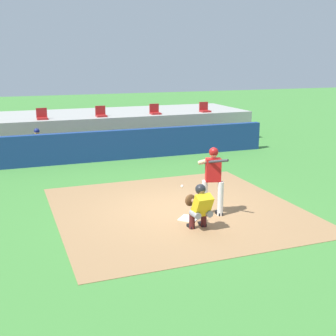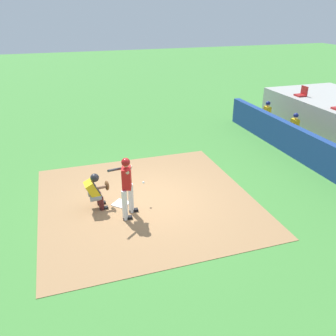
{
  "view_description": "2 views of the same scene",
  "coord_description": "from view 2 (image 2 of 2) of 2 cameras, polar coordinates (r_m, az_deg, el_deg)",
  "views": [
    {
      "loc": [
        -4.23,
        -10.54,
        3.99
      ],
      "look_at": [
        0.0,
        0.7,
        1.0
      ],
      "focal_mm": 47.32,
      "sensor_mm": 36.0,
      "label": 1
    },
    {
      "loc": [
        9.14,
        -2.28,
        5.48
      ],
      "look_at": [
        0.0,
        0.7,
        1.0
      ],
      "focal_mm": 37.36,
      "sensor_mm": 36.0,
      "label": 2
    }
  ],
  "objects": [
    {
      "name": "ground_plane",
      "position": [
        10.9,
        -3.52,
        -5.25
      ],
      "size": [
        80.0,
        80.0,
        0.0
      ],
      "primitive_type": "plane",
      "color": "#428438"
    },
    {
      "name": "dirt_infield",
      "position": [
        10.9,
        -3.52,
        -5.23
      ],
      "size": [
        6.4,
        6.4,
        0.01
      ],
      "primitive_type": "cube",
      "color": "#9E754C",
      "rests_on": "ground"
    },
    {
      "name": "home_plate",
      "position": [
        10.75,
        -7.67,
        -5.77
      ],
      "size": [
        0.62,
        0.62,
        0.02
      ],
      "primitive_type": "cube",
      "rotation": [
        0.0,
        0.0,
        0.79
      ],
      "color": "white",
      "rests_on": "dirt_infield"
    },
    {
      "name": "batter_at_plate",
      "position": [
        9.67,
        -6.72,
        -2.54
      ],
      "size": [
        0.61,
        0.85,
        1.8
      ],
      "color": "silver",
      "rests_on": "ground"
    },
    {
      "name": "catcher_crouched",
      "position": [
        10.41,
        -11.65,
        -3.49
      ],
      "size": [
        0.51,
        1.77,
        1.13
      ],
      "color": "gray",
      "rests_on": "ground"
    },
    {
      "name": "dugout_wall",
      "position": [
        13.58,
        23.97,
        1.67
      ],
      "size": [
        13.0,
        0.3,
        1.2
      ],
      "primitive_type": "cube",
      "color": "navy",
      "rests_on": "ground"
    },
    {
      "name": "dugout_player_0",
      "position": [
        17.89,
        15.48,
        8.49
      ],
      "size": [
        0.49,
        0.7,
        1.3
      ],
      "color": "#939399",
      "rests_on": "ground"
    },
    {
      "name": "dugout_player_1",
      "position": [
        16.22,
        19.53,
        6.29
      ],
      "size": [
        0.49,
        0.7,
        1.3
      ],
      "color": "#939399",
      "rests_on": "ground"
    },
    {
      "name": "stadium_seat_0",
      "position": [
        18.9,
        21.0,
        11.31
      ],
      "size": [
        0.46,
        0.46,
        0.48
      ],
      "color": "#A51E1E",
      "rests_on": "stands_platform"
    }
  ]
}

